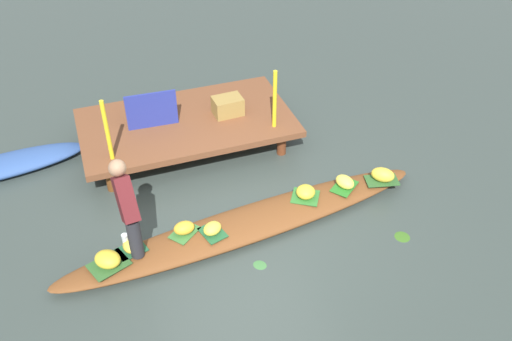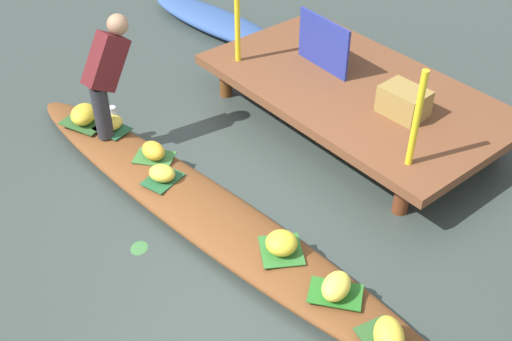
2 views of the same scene
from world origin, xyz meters
TOP-DOWN VIEW (x-y plane):
  - canal_water at (0.00, 0.00)m, footprint 40.00×40.00m
  - dock_platform at (-0.25, 2.13)m, footprint 3.20×1.80m
  - vendor_boat at (0.00, 0.00)m, footprint 5.07×1.20m
  - moored_boat at (-2.97, 2.34)m, footprint 2.43×0.85m
  - leaf_mat_0 at (-1.49, -0.06)m, footprint 0.39×0.33m
  - banana_bunch_0 at (-1.49, -0.06)m, footprint 0.20×0.24m
  - leaf_mat_1 at (-0.82, 0.02)m, footprint 0.44×0.42m
  - banana_bunch_1 at (-0.82, 0.02)m, footprint 0.26×0.19m
  - banana_bunch_2 at (2.00, 0.10)m, footprint 0.38×0.36m
  - leaf_mat_3 at (-0.49, -0.10)m, footprint 0.34×0.40m
  - banana_bunch_3 at (-0.49, -0.10)m, footprint 0.31×0.29m
  - leaf_mat_4 at (-1.78, -0.20)m, footprint 0.53×0.47m
  - banana_bunch_4 at (-1.78, -0.20)m, footprint 0.40×0.40m
  - leaf_mat_5 at (1.45, 0.16)m, footprint 0.47×0.45m
  - banana_bunch_5 at (1.45, 0.16)m, footprint 0.29×0.33m
  - leaf_mat_6 at (0.86, 0.14)m, footprint 0.48×0.47m
  - banana_bunch_6 at (0.86, 0.14)m, footprint 0.31×0.31m
  - vendor_person at (-1.44, -0.03)m, footprint 0.24×0.55m
  - water_bottle at (-1.54, 0.00)m, footprint 0.08×0.08m
  - market_banner at (-0.75, 2.13)m, footprint 0.75×0.07m
  - railing_post_west at (-1.45, 1.53)m, footprint 0.06×0.06m
  - railing_post_east at (0.95, 1.53)m, footprint 0.06×0.06m
  - produce_crate at (0.40, 2.10)m, footprint 0.45×0.34m
  - drifting_plant_0 at (-0.06, -0.63)m, footprint 0.22×0.22m

SIDE VIEW (x-z plane):
  - canal_water at x=0.00m, z-range 0.00..0.00m
  - drifting_plant_0 at x=-0.06m, z-range 0.00..0.01m
  - vendor_boat at x=0.00m, z-range 0.00..0.19m
  - moored_boat at x=-2.97m, z-range 0.00..0.21m
  - leaf_mat_0 at x=-1.49m, z-range 0.19..0.20m
  - leaf_mat_1 at x=-0.82m, z-range 0.19..0.20m
  - leaf_mat_3 at x=-0.49m, z-range 0.19..0.20m
  - leaf_mat_4 at x=-1.78m, z-range 0.19..0.20m
  - leaf_mat_5 at x=1.45m, z-range 0.19..0.20m
  - leaf_mat_6 at x=0.86m, z-range 0.19..0.20m
  - banana_bunch_3 at x=-0.49m, z-range 0.20..0.34m
  - banana_bunch_0 at x=-1.49m, z-range 0.20..0.35m
  - banana_bunch_1 at x=-0.82m, z-range 0.20..0.36m
  - banana_bunch_5 at x=1.45m, z-range 0.20..0.36m
  - banana_bunch_6 at x=0.86m, z-range 0.20..0.37m
  - banana_bunch_4 at x=-1.78m, z-range 0.20..0.38m
  - banana_bunch_2 at x=2.00m, z-range 0.20..0.40m
  - water_bottle at x=-1.54m, z-range 0.19..0.41m
  - dock_platform at x=-0.25m, z-range 0.16..0.60m
  - produce_crate at x=0.40m, z-range 0.44..0.72m
  - market_banner at x=-0.75m, z-range 0.44..1.00m
  - vendor_person at x=-1.44m, z-range 0.28..1.46m
  - railing_post_west at x=-1.45m, z-range 0.44..1.36m
  - railing_post_east at x=0.95m, z-range 0.44..1.36m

